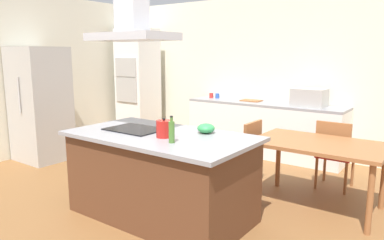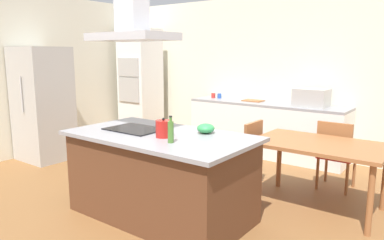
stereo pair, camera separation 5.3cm
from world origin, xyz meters
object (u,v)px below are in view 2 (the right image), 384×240
at_px(olive_oil_bottle, 171,131).
at_px(wall_oven_stack, 140,84).
at_px(cutting_board, 253,101).
at_px(chair_at_left_end, 246,151).
at_px(range_hood, 132,16).
at_px(coffee_mug_blue, 219,96).
at_px(dining_table, 319,150).
at_px(cooktop, 135,129).
at_px(refrigerator, 43,104).
at_px(tea_kettle, 164,129).
at_px(chair_facing_back_wall, 336,151).
at_px(mixing_bowl, 206,128).
at_px(countertop_microwave, 311,98).
at_px(coffee_mug_red, 213,95).

distance_m(olive_oil_bottle, wall_oven_stack, 4.32).
bearing_deg(cutting_board, olive_oil_bottle, -75.97).
relative_size(chair_at_left_end, range_hood, 0.99).
bearing_deg(coffee_mug_blue, dining_table, -35.33).
distance_m(cooktop, refrigerator, 2.66).
height_order(tea_kettle, chair_at_left_end, tea_kettle).
distance_m(coffee_mug_blue, chair_facing_back_wall, 2.66).
height_order(mixing_bowl, dining_table, mixing_bowl).
relative_size(wall_oven_stack, dining_table, 1.57).
relative_size(mixing_bowl, dining_table, 0.13).
xyz_separation_m(olive_oil_bottle, dining_table, (0.92, 1.45, -0.34)).
relative_size(wall_oven_stack, chair_facing_back_wall, 2.47).
bearing_deg(olive_oil_bottle, chair_at_left_end, 89.71).
distance_m(wall_oven_stack, dining_table, 4.41).
xyz_separation_m(olive_oil_bottle, chair_facing_back_wall, (0.92, 2.11, -0.50)).
bearing_deg(range_hood, coffee_mug_blue, 105.00).
relative_size(mixing_bowl, chair_facing_back_wall, 0.21).
distance_m(olive_oil_bottle, chair_facing_back_wall, 2.36).
relative_size(mixing_bowl, countertop_microwave, 0.37).
xyz_separation_m(cooktop, dining_table, (1.62, 1.22, -0.24)).
height_order(countertop_microwave, chair_facing_back_wall, countertop_microwave).
height_order(mixing_bowl, countertop_microwave, countertop_microwave).
xyz_separation_m(mixing_bowl, coffee_mug_red, (-1.63, 2.60, -0.01)).
distance_m(countertop_microwave, coffee_mug_blue, 1.73).
height_order(wall_oven_stack, range_hood, range_hood).
bearing_deg(olive_oil_bottle, range_hood, 162.33).
bearing_deg(coffee_mug_red, chair_at_left_end, -46.29).
bearing_deg(refrigerator, mixing_bowl, -3.16).
xyz_separation_m(countertop_microwave, cutting_board, (-1.03, 0.05, -0.13)).
bearing_deg(chair_at_left_end, coffee_mug_blue, 131.15).
xyz_separation_m(cutting_board, refrigerator, (-2.52, -2.43, 0.00)).
relative_size(cooktop, mixing_bowl, 3.25).
distance_m(cooktop, tea_kettle, 0.51).
bearing_deg(countertop_microwave, olive_oil_bottle, -94.42).
distance_m(coffee_mug_red, coffee_mug_blue, 0.12).
relative_size(cooktop, tea_kettle, 2.90).
height_order(cutting_board, chair_facing_back_wall, cutting_board).
bearing_deg(wall_oven_stack, cutting_board, 6.62).
relative_size(dining_table, chair_at_left_end, 1.57).
relative_size(countertop_microwave, refrigerator, 0.27).
distance_m(refrigerator, chair_facing_back_wall, 4.48).
relative_size(cooktop, coffee_mug_blue, 6.67).
bearing_deg(countertop_microwave, refrigerator, -146.14).
xyz_separation_m(olive_oil_bottle, mixing_bowl, (0.03, 0.53, -0.06)).
xyz_separation_m(cooktop, tea_kettle, (0.49, -0.09, 0.08)).
bearing_deg(wall_oven_stack, refrigerator, -92.13).
bearing_deg(dining_table, coffee_mug_blue, 144.67).
relative_size(countertop_microwave, wall_oven_stack, 0.23).
xyz_separation_m(mixing_bowl, cutting_board, (-0.81, 2.62, -0.04)).
height_order(cooktop, chair_facing_back_wall, cooktop).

